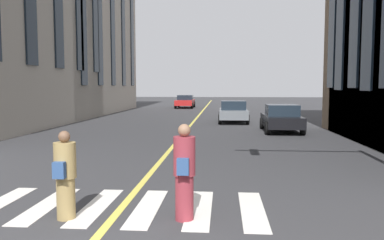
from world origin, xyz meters
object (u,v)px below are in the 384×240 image
at_px(car_red_near, 185,101).
at_px(car_grey_parked_a, 233,112).
at_px(traffic_light_mast, 375,12).
at_px(car_black_parked_b, 281,118).
at_px(pedestrian_companion, 65,175).
at_px(pedestrian_near, 184,172).

bearing_deg(car_red_near, car_grey_parked_a, -164.25).
distance_m(car_red_near, traffic_light_mast, 34.05).
bearing_deg(car_black_parked_b, car_grey_parked_a, 24.88).
height_order(pedestrian_companion, traffic_light_mast, traffic_light_mast).
xyz_separation_m(car_grey_parked_a, pedestrian_near, (-18.60, 1.31, 0.15)).
relative_size(car_black_parked_b, car_grey_parked_a, 1.00).
xyz_separation_m(car_grey_parked_a, car_red_near, (16.74, 4.72, 0.00)).
distance_m(car_grey_parked_a, pedestrian_near, 18.64).
xyz_separation_m(car_black_parked_b, pedestrian_companion, (-13.71, 5.71, 0.08)).
height_order(car_black_parked_b, car_red_near, car_black_parked_b).
height_order(car_red_near, traffic_light_mast, traffic_light_mast).
bearing_deg(pedestrian_companion, car_grey_parked_a, -10.27).
relative_size(car_grey_parked_a, pedestrian_near, 2.31).
bearing_deg(traffic_light_mast, car_red_near, 12.45).
xyz_separation_m(car_black_parked_b, car_grey_parked_a, (5.00, 2.32, 0.00)).
bearing_deg(car_red_near, pedestrian_near, -174.48).
xyz_separation_m(car_black_parked_b, traffic_light_mast, (-11.37, -0.27, 3.22)).
bearing_deg(car_black_parked_b, pedestrian_companion, 157.39).
bearing_deg(car_grey_parked_a, pedestrian_near, 175.97).
distance_m(car_red_near, pedestrian_companion, 35.47).
xyz_separation_m(car_black_parked_b, pedestrian_near, (-13.60, 3.63, 0.15)).
height_order(car_black_parked_b, pedestrian_near, pedestrian_near).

